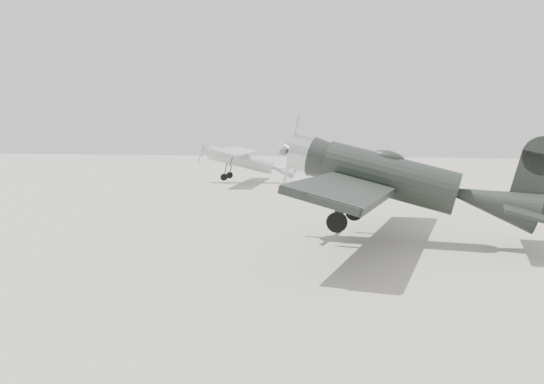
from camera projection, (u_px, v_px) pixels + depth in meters
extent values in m
plane|color=#9D9A8B|center=(209.00, 257.00, 14.46)|extent=(160.00, 160.00, 0.00)
cylinder|color=black|center=(390.00, 178.00, 16.46)|extent=(4.18, 1.64, 1.30)
cone|color=black|center=(497.00, 180.00, 15.37)|extent=(2.51, 1.40, 1.21)
cylinder|color=#A6A8AB|center=(303.00, 176.00, 17.47)|extent=(0.93, 1.22, 1.15)
cone|color=#A6A8AB|center=(287.00, 176.00, 17.66)|extent=(0.37, 0.55, 0.52)
cube|color=#A6A8AB|center=(289.00, 176.00, 17.64)|extent=(0.07, 0.17, 2.42)
ellipsoid|color=black|center=(384.00, 160.00, 16.47)|extent=(1.07, 0.71, 0.43)
cube|color=black|center=(369.00, 188.00, 16.73)|extent=(2.87, 11.28, 0.20)
cube|color=black|center=(525.00, 179.00, 15.11)|extent=(1.34, 3.98, 0.09)
cube|color=black|center=(532.00, 151.00, 14.98)|extent=(1.12, 0.18, 1.67)
cylinder|color=black|center=(348.00, 234.00, 15.82)|extent=(0.64, 0.20, 0.63)
cylinder|color=black|center=(364.00, 221.00, 18.15)|extent=(0.64, 0.20, 0.63)
cylinder|color=#333333|center=(348.00, 213.00, 15.76)|extent=(0.11, 0.11, 1.30)
cylinder|color=#333333|center=(364.00, 203.00, 18.09)|extent=(0.11, 0.11, 1.30)
cylinder|color=black|center=(533.00, 194.00, 15.07)|extent=(0.21, 0.09, 0.20)
cylinder|color=#9B9DA0|center=(240.00, 160.00, 38.82)|extent=(4.88, 1.76, 1.01)
cone|color=#9B9DA0|center=(284.00, 160.00, 38.43)|extent=(1.78, 1.17, 0.92)
cone|color=#9B9DA0|center=(205.00, 160.00, 39.14)|extent=(0.70, 1.03, 0.96)
cube|color=#9B9DA0|center=(200.00, 160.00, 39.18)|extent=(0.07, 0.13, 2.02)
cube|color=#9B9DA0|center=(235.00, 152.00, 38.81)|extent=(3.33, 10.27, 0.17)
cube|color=#9B9DA0|center=(290.00, 160.00, 38.37)|extent=(1.31, 3.22, 0.07)
cube|color=#9B9DA0|center=(292.00, 151.00, 38.30)|extent=(0.83, 0.20, 1.20)
cylinder|color=black|center=(228.00, 180.00, 38.05)|extent=(0.53, 0.21, 0.52)
cylinder|color=black|center=(233.00, 178.00, 40.05)|extent=(0.53, 0.21, 0.52)
cylinder|color=#333333|center=(228.00, 173.00, 38.00)|extent=(0.09, 0.09, 1.10)
cylinder|color=#333333|center=(233.00, 171.00, 39.99)|extent=(0.09, 0.09, 1.10)
cylinder|color=black|center=(293.00, 164.00, 38.38)|extent=(0.17, 0.09, 0.17)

